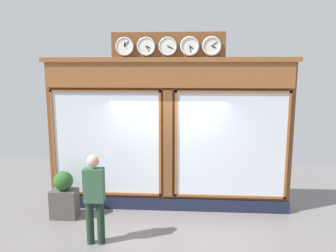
% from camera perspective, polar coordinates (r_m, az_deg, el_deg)
% --- Properties ---
extents(shop_facade, '(5.54, 0.42, 3.96)m').
position_cam_1_polar(shop_facade, '(7.56, 0.07, -1.33)').
color(shop_facade, brown).
rests_on(shop_facade, ground_plane).
extents(pedestrian, '(0.37, 0.23, 1.69)m').
position_cam_1_polar(pedestrian, '(6.38, -12.35, -11.42)').
color(pedestrian, '#1C2F21').
rests_on(pedestrian, ground_plane).
extents(planter_box, '(0.56, 0.36, 0.62)m').
position_cam_1_polar(planter_box, '(7.81, -17.10, -12.45)').
color(planter_box, '#4C4742').
rests_on(planter_box, ground_plane).
extents(planter_shrub, '(0.41, 0.41, 0.41)m').
position_cam_1_polar(planter_shrub, '(7.64, -17.30, -8.84)').
color(planter_shrub, '#285623').
rests_on(planter_shrub, planter_box).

